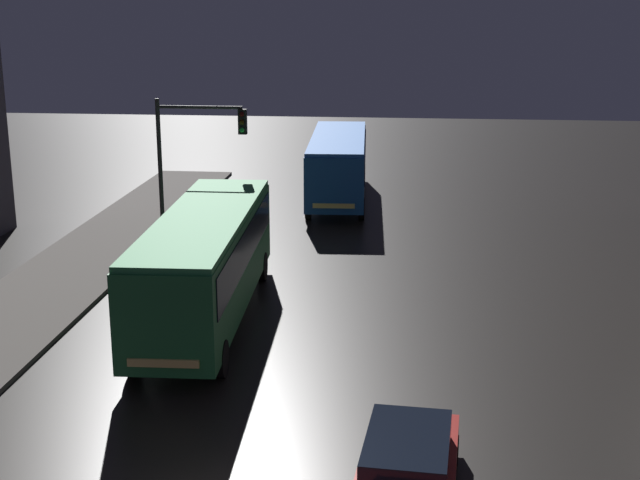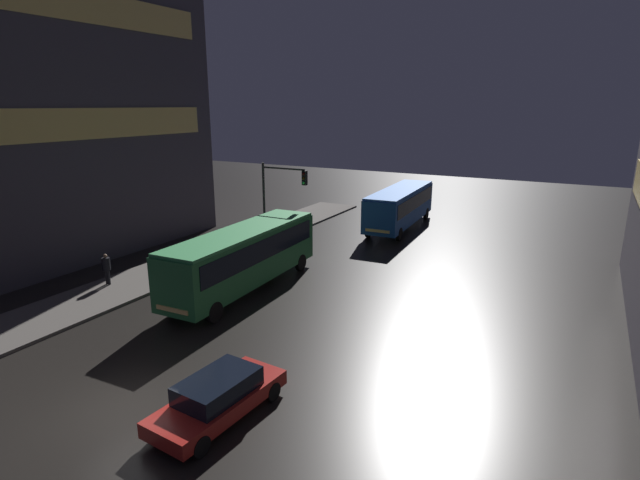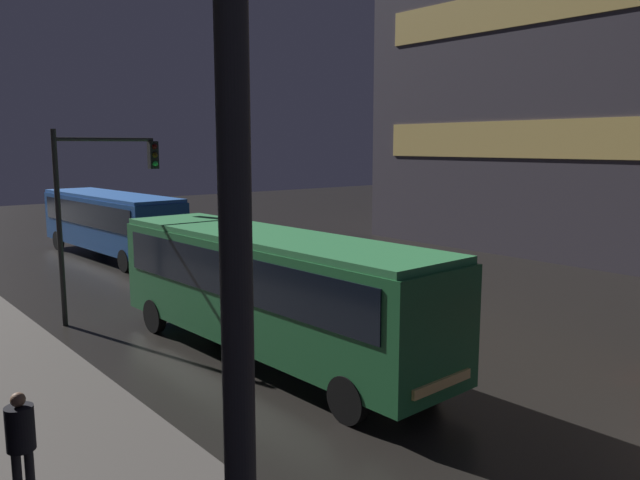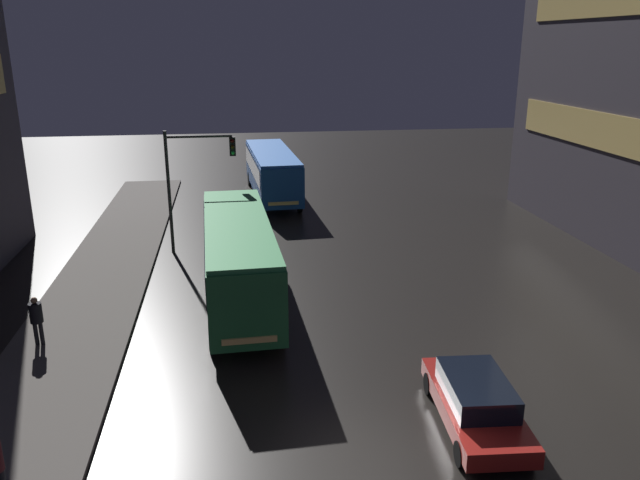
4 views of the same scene
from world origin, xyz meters
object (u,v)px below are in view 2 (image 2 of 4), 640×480
Objects in this scene: bus_near at (244,253)px; car_taxi at (219,396)px; pedestrian_mid at (106,266)px; traffic_light_main at (279,193)px; bus_far at (400,204)px.

car_taxi is (6.11, -9.59, -1.31)m from bus_near.
pedestrian_mid is at bearing -21.93° from car_taxi.
bus_near is at bearing -73.03° from traffic_light_main.
bus_near is 6.49× the size of pedestrian_mid.
bus_far is 2.26× the size of car_taxi.
bus_near is 11.45m from car_taxi.
bus_far is (2.55, 17.29, -0.09)m from bus_near.
pedestrian_mid is 0.29× the size of traffic_light_main.
bus_near is 1.02× the size of bus_far.
bus_far is 22.56m from pedestrian_mid.
traffic_light_main reaches higher than pedestrian_mid.
pedestrian_mid is at bearing 23.17° from bus_near.
bus_far reaches higher than car_taxi.
pedestrian_mid is at bearing -116.44° from traffic_light_main.
bus_near reaches higher than car_taxi.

